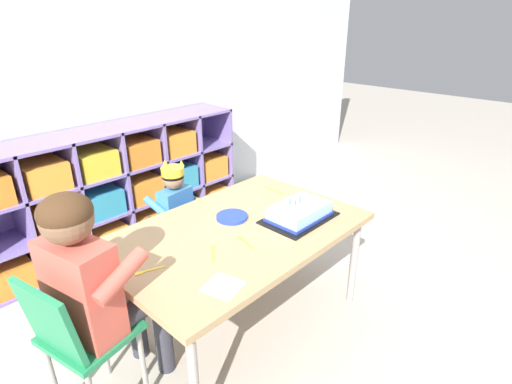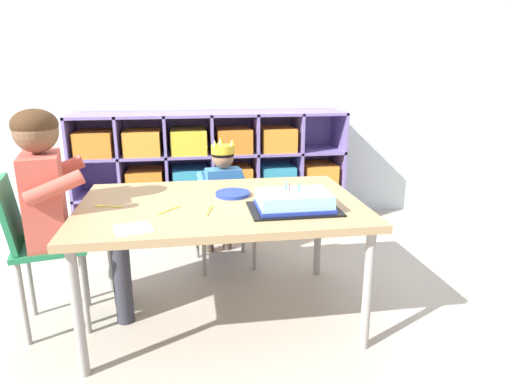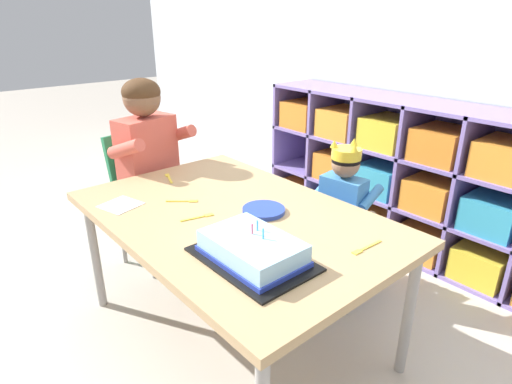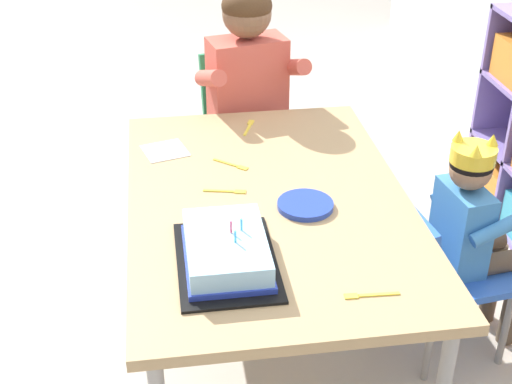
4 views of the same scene
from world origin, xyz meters
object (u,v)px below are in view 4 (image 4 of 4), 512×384
object	(u,v)px
classroom_chair_adult_side	(243,126)
fork_scattered_mid_table	(248,127)
activity_table	(269,211)
classroom_chair_blue	(437,263)
fork_near_child_seat	(368,295)
adult_helper_seated	(252,93)
fork_near_cake_tray	(233,165)
child_with_crown	(473,221)
paper_plate_stack	(305,205)
fork_at_table_front_edge	(228,191)
birthday_cake_on_tray	(226,252)

from	to	relation	value
classroom_chair_adult_side	fork_scattered_mid_table	bearing A→B (deg)	-105.38
activity_table	classroom_chair_blue	bearing A→B (deg)	82.87
activity_table	fork_near_child_seat	xyz separation A→B (m)	(0.51, 0.17, 0.05)
adult_helper_seated	fork_near_cake_tray	bearing A→B (deg)	-117.05
child_with_crown	fork_near_cake_tray	size ratio (longest dim) A/B	7.12
classroom_chair_adult_side	paper_plate_stack	bearing A→B (deg)	-97.19
classroom_chair_blue	child_with_crown	size ratio (longest dim) A/B	0.73
activity_table	fork_near_child_seat	bearing A→B (deg)	18.80
child_with_crown	activity_table	bearing A→B (deg)	77.75
classroom_chair_blue	paper_plate_stack	world-z (taller)	paper_plate_stack
paper_plate_stack	fork_scattered_mid_table	size ratio (longest dim) A/B	1.33
paper_plate_stack	adult_helper_seated	bearing A→B (deg)	-176.53
paper_plate_stack	fork_near_child_seat	distance (m)	0.45
activity_table	fork_at_table_front_edge	distance (m)	0.14
fork_scattered_mid_table	birthday_cake_on_tray	bearing A→B (deg)	8.83
adult_helper_seated	fork_at_table_front_edge	distance (m)	0.70
fork_near_cake_tray	fork_scattered_mid_table	world-z (taller)	same
classroom_chair_adult_side	activity_table	bearing A→B (deg)	-103.64
fork_near_child_seat	classroom_chair_adult_side	bearing A→B (deg)	98.71
classroom_chair_adult_side	fork_at_table_front_edge	size ratio (longest dim) A/B	5.51
activity_table	birthday_cake_on_tray	xyz separation A→B (m)	(0.31, -0.17, 0.08)
birthday_cake_on_tray	classroom_chair_blue	bearing A→B (deg)	108.80
child_with_crown	fork_at_table_front_edge	bearing A→B (deg)	74.07
birthday_cake_on_tray	paper_plate_stack	bearing A→B (deg)	132.68
fork_scattered_mid_table	paper_plate_stack	bearing A→B (deg)	29.58
fork_at_table_front_edge	activity_table	bearing A→B (deg)	166.12
adult_helper_seated	fork_near_cake_tray	size ratio (longest dim) A/B	9.29
classroom_chair_adult_side	fork_near_child_seat	distance (m)	1.37
birthday_cake_on_tray	fork_near_cake_tray	distance (m)	0.55
activity_table	fork_near_cake_tray	distance (m)	0.25
classroom_chair_adult_side	fork_near_cake_tray	world-z (taller)	classroom_chair_adult_side
activity_table	fork_near_child_seat	size ratio (longest dim) A/B	9.19
child_with_crown	adult_helper_seated	world-z (taller)	adult_helper_seated
fork_scattered_mid_table	fork_near_child_seat	xyz separation A→B (m)	(1.03, 0.17, 0.00)
activity_table	fork_near_cake_tray	xyz separation A→B (m)	(-0.23, -0.09, 0.05)
classroom_chair_blue	adult_helper_seated	size ratio (longest dim) A/B	0.56
activity_table	fork_near_child_seat	distance (m)	0.54
classroom_chair_blue	classroom_chair_adult_side	bearing A→B (deg)	22.29
child_with_crown	fork_near_cake_tray	xyz separation A→B (m)	(-0.29, -0.74, 0.11)
activity_table	classroom_chair_adult_side	size ratio (longest dim) A/B	1.77
fork_at_table_front_edge	adult_helper_seated	bearing A→B (deg)	-91.63
child_with_crown	fork_scattered_mid_table	size ratio (longest dim) A/B	6.24
classroom_chair_adult_side	fork_at_table_front_edge	distance (m)	0.82
birthday_cake_on_tray	child_with_crown	bearing A→B (deg)	107.30
classroom_chair_adult_side	paper_plate_stack	xyz separation A→B (m)	(0.92, 0.07, 0.16)
birthday_cake_on_tray	paper_plate_stack	xyz separation A→B (m)	(-0.25, 0.27, -0.03)
classroom_chair_blue	fork_scattered_mid_table	size ratio (longest dim) A/B	4.55
classroom_chair_adult_side	fork_at_table_front_edge	bearing A→B (deg)	-112.47
paper_plate_stack	fork_at_table_front_edge	size ratio (longest dim) A/B	1.26
activity_table	adult_helper_seated	world-z (taller)	adult_helper_seated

